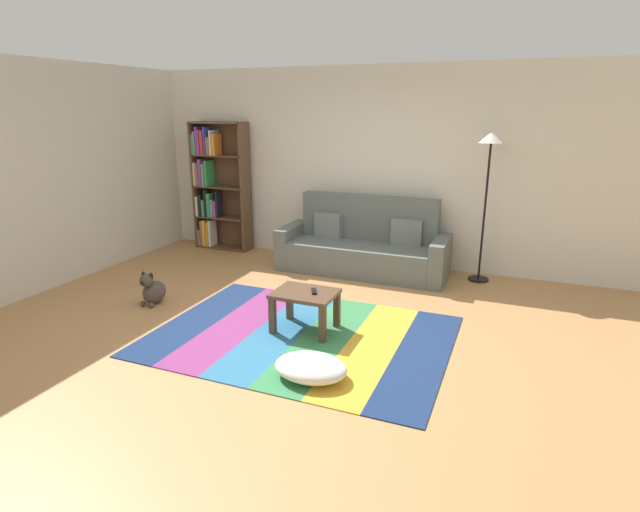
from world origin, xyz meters
name	(u,v)px	position (x,y,z in m)	size (l,w,h in m)	color
ground_plane	(303,328)	(0.00, 0.00, 0.00)	(14.00, 14.00, 0.00)	#B27F4C
back_wall	(377,167)	(0.00, 2.55, 1.35)	(6.80, 0.10, 2.70)	silver
left_wall	(90,171)	(-3.40, 0.75, 1.35)	(0.10, 5.50, 2.70)	beige
rug	(301,336)	(0.07, -0.19, 0.01)	(2.82, 2.10, 0.01)	navy
couch	(364,247)	(0.00, 2.02, 0.34)	(2.26, 0.80, 1.00)	#59605B
bookshelf	(215,186)	(-2.51, 2.31, 0.98)	(0.90, 0.28, 1.94)	brown
coffee_table	(305,300)	(0.05, -0.04, 0.32)	(0.61, 0.47, 0.40)	#513826
pouf	(311,367)	(0.47, -0.88, 0.10)	(0.62, 0.47, 0.18)	white
dog	(153,290)	(-1.84, -0.04, 0.16)	(0.22, 0.35, 0.40)	#473D33
standing_lamp	(490,157)	(1.51, 2.21, 1.57)	(0.32, 0.32, 1.88)	black
tv_remote	(314,291)	(0.13, -0.02, 0.42)	(0.04, 0.15, 0.02)	black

